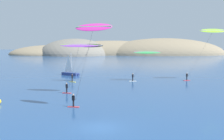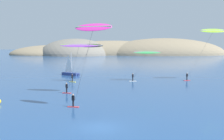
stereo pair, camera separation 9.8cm
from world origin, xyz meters
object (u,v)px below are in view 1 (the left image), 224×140
kitesurfer_lime (211,34)px  kitesurfer_black (89,49)px  kitesurfer_purple (78,49)px  kitesurfer_green (146,54)px  sailboat_near (71,73)px  kitesurfer_magenta (92,33)px

kitesurfer_lime → kitesurfer_black: bearing=-174.4°
kitesurfer_purple → kitesurfer_green: (12.73, 13.95, -1.55)m
sailboat_near → kitesurfer_magenta: bearing=-78.7°
kitesurfer_lime → kitesurfer_black: (-26.01, -2.53, -3.09)m
kitesurfer_lime → kitesurfer_black: size_ratio=1.40×
kitesurfer_magenta → kitesurfer_black: 23.50m
kitesurfer_black → kitesurfer_purple: bearing=-93.9°
sailboat_near → kitesurfer_purple: size_ratio=0.71×
kitesurfer_magenta → kitesurfer_black: kitesurfer_magenta is taller
kitesurfer_lime → kitesurfer_green: (-14.15, -1.25, -4.30)m
kitesurfer_green → kitesurfer_lime: bearing=5.0°
kitesurfer_purple → kitesurfer_black: kitesurfer_purple is taller
kitesurfer_purple → kitesurfer_green: size_ratio=1.22×
kitesurfer_magenta → kitesurfer_black: size_ratio=1.33×
kitesurfer_black → kitesurfer_magenta: bearing=-85.4°
kitesurfer_purple → kitesurfer_magenta: (2.75, -10.62, 2.05)m
sailboat_near → kitesurfer_green: kitesurfer_green is taller
kitesurfer_magenta → kitesurfer_purple: bearing=104.5°
sailboat_near → kitesurfer_lime: kitesurfer_lime is taller
kitesurfer_purple → kitesurfer_magenta: bearing=-75.5°
kitesurfer_lime → kitesurfer_green: kitesurfer_lime is taller
kitesurfer_black → kitesurfer_lime: bearing=5.6°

